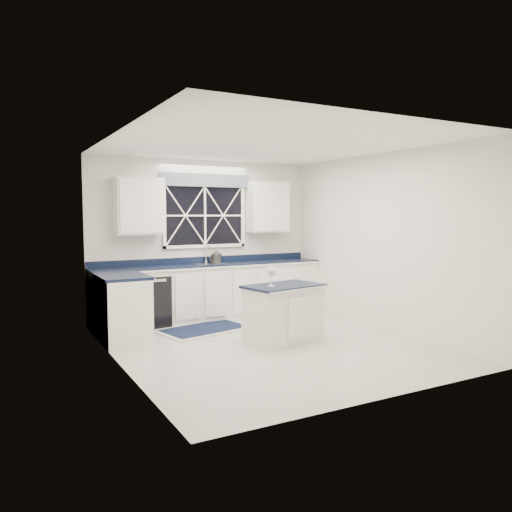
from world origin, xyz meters
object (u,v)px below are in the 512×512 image
faucet (207,254)px  kettle (216,257)px  soap_bottle (215,257)px  wine_glass (271,271)px  dishwasher (148,300)px  island (283,313)px

faucet → kettle: size_ratio=1.03×
kettle → soap_bottle: 0.05m
kettle → soap_bottle: bearing=65.3°
kettle → wine_glass: 2.05m
dishwasher → kettle: 1.40m
dishwasher → wine_glass: 2.32m
soap_bottle → dishwasher: bearing=-172.1°
island → soap_bottle: size_ratio=6.59×
dishwasher → kettle: bearing=5.6°
island → wine_glass: bearing=178.3°
dishwasher → faucet: (1.10, 0.19, 0.69)m
dishwasher → island: dishwasher is taller
island → wine_glass: 0.64m
faucet → wine_glass: 2.12m
faucet → kettle: (0.15, -0.07, -0.06)m
wine_glass → faucet: bearing=91.4°
island → kettle: bearing=82.9°
dishwasher → soap_bottle: bearing=7.9°
kettle → island: bearing=-107.7°
faucet → wine_glass: (0.05, -2.12, -0.10)m
faucet → dishwasher: bearing=-170.0°
kettle → wine_glass: bearing=-113.8°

